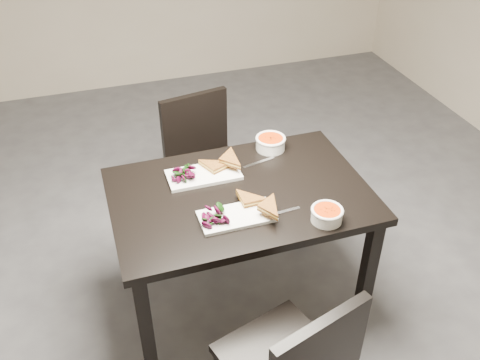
{
  "coord_description": "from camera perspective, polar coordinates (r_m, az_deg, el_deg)",
  "views": [
    {
      "loc": [
        -0.58,
        -2.3,
        2.24
      ],
      "look_at": [
        0.03,
        -0.42,
        0.82
      ],
      "focal_mm": 39.72,
      "sensor_mm": 36.0,
      "label": 1
    }
  ],
  "objects": [
    {
      "name": "soup_bowl_near",
      "position": [
        2.32,
        9.32,
        -3.61
      ],
      "size": [
        0.14,
        0.14,
        0.06
      ],
      "color": "white",
      "rests_on": "table"
    },
    {
      "name": "plate_far",
      "position": [
        2.58,
        -3.93,
        0.56
      ],
      "size": [
        0.35,
        0.18,
        0.02
      ],
      "primitive_type": "cube",
      "color": "white",
      "rests_on": "table"
    },
    {
      "name": "cutlery_near",
      "position": [
        2.36,
        4.47,
        -3.47
      ],
      "size": [
        0.18,
        0.03,
        0.0
      ],
      "primitive_type": "cube",
      "rotation": [
        0.0,
        0.0,
        0.07
      ],
      "color": "silver",
      "rests_on": "table"
    },
    {
      "name": "cutlery_far",
      "position": [
        2.68,
        2.03,
        1.9
      ],
      "size": [
        0.18,
        0.06,
        0.0
      ],
      "primitive_type": "cube",
      "rotation": [
        0.0,
        0.0,
        0.22
      ],
      "color": "silver",
      "rests_on": "table"
    },
    {
      "name": "plate_near",
      "position": [
        2.33,
        -0.37,
        -3.91
      ],
      "size": [
        0.33,
        0.16,
        0.02
      ],
      "primitive_type": "cube",
      "color": "white",
      "rests_on": "table"
    },
    {
      "name": "chair_far",
      "position": [
        3.21,
        -3.92,
        2.51
      ],
      "size": [
        0.49,
        0.49,
        0.85
      ],
      "rotation": [
        0.0,
        0.0,
        0.18
      ],
      "color": "black",
      "rests_on": "ground"
    },
    {
      "name": "sandwich_near",
      "position": [
        2.33,
        1.04,
        -2.71
      ],
      "size": [
        0.17,
        0.13,
        0.05
      ],
      "primitive_type": null,
      "rotation": [
        0.0,
        0.0,
        0.02
      ],
      "color": "#97601F",
      "rests_on": "plate_near"
    },
    {
      "name": "sandwich_far",
      "position": [
        2.56,
        -2.47,
        1.32
      ],
      "size": [
        0.21,
        0.19,
        0.06
      ],
      "primitive_type": null,
      "rotation": [
        0.0,
        0.0,
        0.4
      ],
      "color": "#97601F",
      "rests_on": "plate_far"
    },
    {
      "name": "salad_far",
      "position": [
        2.54,
        -6.14,
        0.76
      ],
      "size": [
        0.11,
        0.1,
        0.05
      ],
      "primitive_type": null,
      "color": "black",
      "rests_on": "plate_far"
    },
    {
      "name": "salad_near",
      "position": [
        2.28,
        -2.76,
        -3.81
      ],
      "size": [
        0.1,
        0.09,
        0.05
      ],
      "primitive_type": null,
      "color": "black",
      "rests_on": "plate_near"
    },
    {
      "name": "ground",
      "position": [
        3.26,
        -2.83,
        -7.73
      ],
      "size": [
        5.0,
        5.0,
        0.0
      ],
      "primitive_type": "plane",
      "color": "#47474C",
      "rests_on": "ground"
    },
    {
      "name": "table",
      "position": [
        2.54,
        0.0,
        -3.1
      ],
      "size": [
        1.2,
        0.8,
        0.75
      ],
      "color": "black",
      "rests_on": "ground"
    },
    {
      "name": "soup_bowl_far",
      "position": [
        2.77,
        3.3,
        4.07
      ],
      "size": [
        0.16,
        0.16,
        0.07
      ],
      "color": "white",
      "rests_on": "table"
    }
  ]
}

